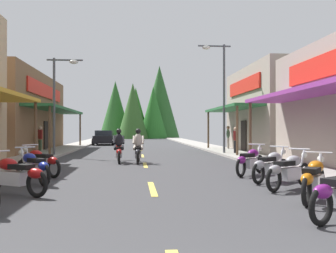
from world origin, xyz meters
TOP-DOWN VIEW (x-y plane):
  - ground at (0.00, 23.48)m, footprint 9.07×76.95m
  - sidewalk_left at (-5.64, 23.48)m, footprint 2.21×76.95m
  - sidewalk_right at (5.64, 23.48)m, footprint 2.21×76.95m
  - centerline_dashes at (0.00, 26.40)m, footprint 0.16×50.47m
  - storefront_right_far at (9.86, 22.97)m, footprint 8.11×9.56m
  - streetlamp_left at (-4.62, 20.22)m, footprint 1.98×0.30m
  - streetlamp_right at (4.66, 21.05)m, footprint 1.98×0.30m
  - motorcycle_parked_right_1 at (3.39, 6.27)m, footprint 1.36×1.78m
  - motorcycle_parked_right_2 at (3.51, 7.89)m, footprint 1.75×1.39m
  - motorcycle_parked_right_3 at (3.53, 9.29)m, footprint 1.65×1.51m
  - motorcycle_parked_right_4 at (3.43, 10.94)m, footprint 1.49×1.67m
  - motorcycle_parked_left_1 at (-3.27, 7.59)m, footprint 1.86×1.23m
  - motorcycle_parked_left_2 at (-3.32, 9.44)m, footprint 1.40×1.75m
  - motorcycle_parked_left_3 at (-3.54, 11.16)m, footprint 1.67×1.50m
  - rider_cruising_lead at (-0.29, 15.70)m, footprint 0.60×2.14m
  - rider_cruising_trailing at (-1.17, 15.99)m, footprint 0.60×2.14m
  - pedestrian_by_shop at (5.59, 20.86)m, footprint 0.42×0.48m
  - pedestrian_browsing at (6.36, 25.81)m, footprint 0.28×0.57m
  - pedestrian_waiting at (-6.36, 23.06)m, footprint 0.43×0.47m
  - parked_car_curbside at (-3.34, 35.99)m, footprint 2.13×4.33m
  - treeline_backdrop at (1.03, 63.02)m, footprint 13.73×10.85m

SIDE VIEW (x-z plane):
  - ground at x=0.00m, z-range -0.10..0.00m
  - centerline_dashes at x=0.00m, z-range 0.00..0.01m
  - sidewalk_left at x=-5.64m, z-range 0.00..0.12m
  - sidewalk_right at x=5.64m, z-range 0.00..0.12m
  - motorcycle_parked_right_1 at x=3.39m, z-range -0.03..1.01m
  - motorcycle_parked_right_2 at x=3.51m, z-range -0.03..1.01m
  - motorcycle_parked_right_3 at x=3.53m, z-range -0.03..1.01m
  - motorcycle_parked_right_4 at x=3.43m, z-range -0.03..1.01m
  - motorcycle_parked_left_1 at x=-3.27m, z-range -0.03..1.01m
  - motorcycle_parked_left_2 at x=-3.32m, z-range -0.03..1.01m
  - motorcycle_parked_left_3 at x=-3.54m, z-range -0.03..1.01m
  - rider_cruising_lead at x=-0.29m, z-range -0.13..1.44m
  - rider_cruising_trailing at x=-1.17m, z-range -0.13..1.44m
  - parked_car_curbside at x=-3.34m, z-range -0.01..1.39m
  - pedestrian_by_shop at x=5.59m, z-range 0.13..1.79m
  - pedestrian_waiting at x=-6.36m, z-range 0.14..1.89m
  - pedestrian_browsing at x=6.36m, z-range 0.15..1.91m
  - storefront_right_far at x=9.86m, z-range 0.00..5.59m
  - streetlamp_left at x=-4.62m, z-range 0.88..6.40m
  - streetlamp_right at x=4.66m, z-range 0.95..7.59m
  - treeline_backdrop at x=1.03m, z-range -1.02..11.35m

